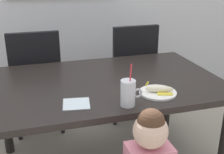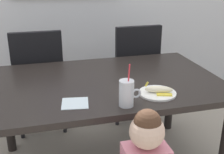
# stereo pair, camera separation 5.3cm
# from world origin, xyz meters

# --- Properties ---
(dining_table) EXTENTS (1.58, 1.00, 0.72)m
(dining_table) POSITION_xyz_m (0.00, 0.00, 0.64)
(dining_table) COLOR black
(dining_table) RESTS_ON ground
(dining_chair_left) EXTENTS (0.44, 0.45, 0.96)m
(dining_chair_left) POSITION_xyz_m (-0.44, 0.70, 0.54)
(dining_chair_left) COLOR black
(dining_chair_left) RESTS_ON ground
(dining_chair_right) EXTENTS (0.44, 0.45, 0.96)m
(dining_chair_right) POSITION_xyz_m (0.45, 0.70, 0.54)
(dining_chair_right) COLOR black
(dining_chair_right) RESTS_ON ground
(milk_cup) EXTENTS (0.13, 0.08, 0.25)m
(milk_cup) POSITION_xyz_m (0.03, -0.40, 0.79)
(milk_cup) COLOR silver
(milk_cup) RESTS_ON dining_table
(snack_plate) EXTENTS (0.23, 0.23, 0.01)m
(snack_plate) POSITION_xyz_m (0.26, -0.30, 0.73)
(snack_plate) COLOR white
(snack_plate) RESTS_ON dining_table
(peeled_banana) EXTENTS (0.18, 0.13, 0.07)m
(peeled_banana) POSITION_xyz_m (0.27, -0.31, 0.75)
(peeled_banana) COLOR #F4EAC6
(peeled_banana) RESTS_ON snack_plate
(paper_napkin) EXTENTS (0.17, 0.17, 0.00)m
(paper_napkin) POSITION_xyz_m (-0.25, -0.30, 0.72)
(paper_napkin) COLOR silver
(paper_napkin) RESTS_ON dining_table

